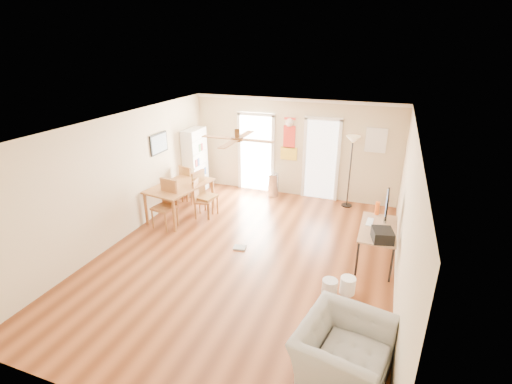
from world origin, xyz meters
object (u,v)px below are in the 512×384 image
at_px(wastebasket_a, 330,288).
at_px(dining_table, 181,200).
at_px(torchiere_lamp, 350,172).
at_px(printer, 382,235).
at_px(bookshelf, 195,161).
at_px(wastebasket_b, 348,285).
at_px(dining_chair_near, 164,205).
at_px(dining_chair_right_b, 204,199).
at_px(dining_chair_right_a, 206,194).
at_px(computer_desk, 376,245).
at_px(dining_chair_far, 191,184).
at_px(trash_can, 273,185).
at_px(armchair, 343,353).

bearing_deg(wastebasket_a, dining_table, 154.56).
distance_m(torchiere_lamp, printer, 3.05).
distance_m(bookshelf, torchiere_lamp, 4.11).
bearing_deg(wastebasket_a, wastebasket_b, 31.67).
bearing_deg(dining_chair_near, dining_chair_right_b, 62.58).
bearing_deg(printer, dining_chair_right_b, 151.49).
height_order(dining_table, dining_chair_right_a, dining_chair_right_a).
relative_size(dining_table, torchiere_lamp, 0.86).
xyz_separation_m(dining_table, torchiere_lamp, (3.68, 1.95, 0.52)).
bearing_deg(computer_desk, dining_chair_near, -177.94).
distance_m(dining_chair_far, torchiere_lamp, 4.05).
distance_m(dining_table, wastebasket_a, 4.31).
bearing_deg(trash_can, dining_chair_right_b, -122.40).
bearing_deg(dining_chair_right_b, bookshelf, 23.41).
height_order(dining_table, torchiere_lamp, torchiere_lamp).
distance_m(dining_chair_right_a, dining_chair_far, 0.96).
bearing_deg(dining_table, armchair, -38.53).
bearing_deg(printer, armchair, -110.51).
distance_m(dining_table, wastebasket_b, 4.49).
relative_size(computer_desk, armchair, 1.12).
bearing_deg(dining_chair_right_a, dining_chair_far, 61.20).
bearing_deg(dining_chair_right_a, dining_chair_near, 157.87).
relative_size(bookshelf, dining_chair_near, 1.64).
distance_m(bookshelf, computer_desk, 5.34).
distance_m(dining_chair_far, armchair, 6.20).
xyz_separation_m(bookshelf, computer_desk, (4.92, -1.99, -0.54)).
bearing_deg(trash_can, bookshelf, -168.16).
relative_size(dining_table, dining_chair_near, 1.45).
distance_m(trash_can, computer_desk, 3.73).
relative_size(bookshelf, wastebasket_a, 6.06).
height_order(printer, wastebasket_b, printer).
bearing_deg(wastebasket_a, dining_chair_right_a, 147.93).
distance_m(computer_desk, wastebasket_a, 1.51).
distance_m(dining_chair_right_a, printer, 4.23).
bearing_deg(dining_table, dining_chair_right_a, 23.72).
relative_size(trash_can, wastebasket_b, 2.16).
xyz_separation_m(bookshelf, dining_chair_near, (0.37, -2.16, -0.35)).
relative_size(dining_chair_right_a, dining_chair_near, 0.99).
bearing_deg(wastebasket_a, trash_can, 119.97).
relative_size(dining_chair_near, computer_desk, 0.83).
relative_size(dining_chair_far, wastebasket_a, 3.39).
bearing_deg(armchair, dining_chair_right_a, 57.08).
relative_size(dining_chair_right_a, armchair, 0.92).
distance_m(dining_table, trash_can, 2.58).
distance_m(dining_chair_right_b, printer, 4.20).
xyz_separation_m(dining_chair_far, wastebasket_b, (4.35, -2.53, -0.35)).
distance_m(dining_chair_right_a, torchiere_lamp, 3.59).
xyz_separation_m(dining_chair_far, trash_can, (1.89, 1.09, -0.18)).
distance_m(dining_chair_right_a, armchair, 5.25).
distance_m(computer_desk, printer, 0.65).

